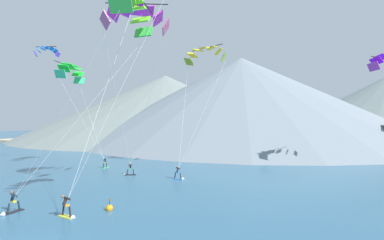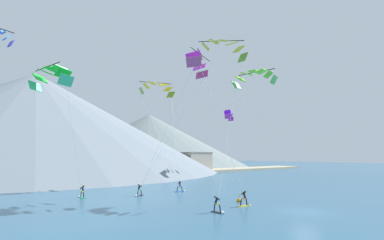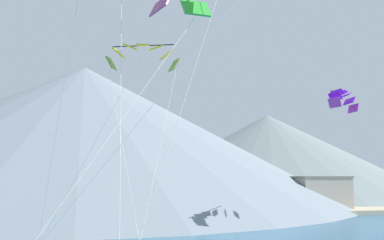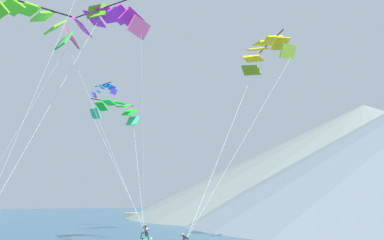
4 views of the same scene
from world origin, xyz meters
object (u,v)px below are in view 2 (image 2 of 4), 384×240
at_px(kitesurfer_far_right, 181,188).
at_px(parafoil_kite_far_right, 157,88).
at_px(parafoil_kite_far_left, 222,48).
at_px(kitesurfer_near_lead, 138,192).
at_px(parafoil_kite_near_lead, 196,63).
at_px(kitesurfer_far_left, 245,201).
at_px(parafoil_kite_mid_center, 254,77).
at_px(parafoil_kite_distant_high_outer, 228,114).
at_px(parafoil_kite_near_trail, 51,76).
at_px(kitesurfer_mid_center, 218,208).
at_px(kitesurfer_near_trail, 82,194).
at_px(race_marker_buoy, 239,201).

height_order(kitesurfer_far_right, parafoil_kite_far_right, parafoil_kite_far_right).
height_order(kitesurfer_far_right, parafoil_kite_far_left, parafoil_kite_far_left).
distance_m(kitesurfer_near_lead, parafoil_kite_far_right, 20.60).
relative_size(parafoil_kite_near_lead, parafoil_kite_far_right, 1.04).
bearing_deg(kitesurfer_far_left, kitesurfer_far_right, 79.86).
bearing_deg(parafoil_kite_far_right, kitesurfer_near_lead, -135.28).
distance_m(parafoil_kite_mid_center, parafoil_kite_far_right, 21.12).
relative_size(parafoil_kite_far_right, parafoil_kite_distant_high_outer, 3.00).
bearing_deg(parafoil_kite_near_trail, kitesurfer_far_right, -4.21).
bearing_deg(kitesurfer_mid_center, parafoil_kite_far_right, 70.36).
distance_m(kitesurfer_mid_center, kitesurfer_far_left, 5.04).
bearing_deg(parafoil_kite_near_lead, kitesurfer_near_trail, 140.47).
xyz_separation_m(parafoil_kite_near_trail, race_marker_buoy, (18.02, -13.64, -14.85)).
bearing_deg(kitesurfer_far_left, parafoil_kite_far_left, 64.03).
height_order(kitesurfer_near_trail, race_marker_buoy, kitesurfer_near_trail).
xyz_separation_m(parafoil_kite_near_lead, race_marker_buoy, (1.41, -6.06, -18.08)).
bearing_deg(kitesurfer_far_right, parafoil_kite_distant_high_outer, 28.26).
xyz_separation_m(kitesurfer_mid_center, parafoil_kite_far_right, (8.42, 23.59, 17.09)).
bearing_deg(parafoil_kite_far_right, kitesurfer_far_left, -98.60).
relative_size(kitesurfer_far_left, parafoil_kite_far_left, 0.09).
distance_m(kitesurfer_mid_center, parafoil_kite_near_trail, 24.95).
height_order(kitesurfer_mid_center, parafoil_kite_far_left, parafoil_kite_far_left).
xyz_separation_m(kitesurfer_near_lead, parafoil_kite_distant_high_outer, (33.23, 13.92, 15.12)).
height_order(parafoil_kite_near_trail, race_marker_buoy, parafoil_kite_near_trail).
bearing_deg(parafoil_kite_mid_center, race_marker_buoy, 165.45).
distance_m(parafoil_kite_near_trail, parafoil_kite_mid_center, 25.08).
relative_size(kitesurfer_near_lead, parafoil_kite_far_left, 0.09).
relative_size(kitesurfer_far_left, parafoil_kite_far_right, 0.10).
bearing_deg(kitesurfer_near_trail, parafoil_kite_distant_high_outer, 14.86).
relative_size(kitesurfer_near_lead, parafoil_kite_distant_high_outer, 0.30).
distance_m(kitesurfer_far_right, parafoil_kite_distant_high_outer, 33.04).
height_order(parafoil_kite_near_lead, parafoil_kite_far_left, parafoil_kite_far_left).
height_order(kitesurfer_near_lead, kitesurfer_far_right, kitesurfer_far_right).
bearing_deg(kitesurfer_mid_center, kitesurfer_near_trail, 108.27).
relative_size(parafoil_kite_near_trail, parafoil_kite_far_left, 0.74).
bearing_deg(kitesurfer_far_left, kitesurfer_near_lead, 107.79).
xyz_separation_m(kitesurfer_far_left, parafoil_kite_near_lead, (0.39, 8.52, 17.66)).
height_order(kitesurfer_near_lead, parafoil_kite_distant_high_outer, parafoil_kite_distant_high_outer).
relative_size(parafoil_kite_near_lead, parafoil_kite_near_trail, 1.22).
relative_size(kitesurfer_near_lead, parafoil_kite_far_right, 0.10).
height_order(kitesurfer_mid_center, parafoil_kite_distant_high_outer, parafoil_kite_distant_high_outer).
bearing_deg(kitesurfer_far_right, kitesurfer_near_trail, 166.30).
distance_m(parafoil_kite_far_left, parafoil_kite_distant_high_outer, 34.49).
bearing_deg(parafoil_kite_near_trail, kitesurfer_far_left, -44.79).
bearing_deg(parafoil_kite_near_trail, race_marker_buoy, -37.11).
bearing_deg(race_marker_buoy, parafoil_kite_distant_high_outer, 44.40).
bearing_deg(parafoil_kite_distant_high_outer, parafoil_kite_near_lead, -144.44).
bearing_deg(kitesurfer_mid_center, parafoil_kite_far_left, 40.65).
bearing_deg(kitesurfer_near_trail, kitesurfer_near_lead, -27.53).
xyz_separation_m(parafoil_kite_far_left, parafoil_kite_far_right, (0.54, 16.83, -2.57)).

